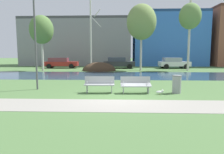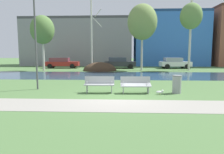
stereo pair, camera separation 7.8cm
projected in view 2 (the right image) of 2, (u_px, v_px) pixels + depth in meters
The scene contains 18 objects.
ground_plane at pixel (119, 75), 19.98m from camera, with size 120.00×120.00×0.00m, color #4C703D.
paved_path_strip at pixel (116, 105), 8.27m from camera, with size 60.00×2.01×0.01m, color gray.
river_band at pixel (119, 75), 19.24m from camera, with size 80.00×6.73×0.01m, color #2D475B.
soil_mound at pixel (100, 71), 24.30m from camera, with size 3.99×3.30×2.04m, color #423021.
bench_left at pixel (99, 84), 10.86m from camera, with size 1.62×0.62×0.87m.
bench_right at pixel (136, 84), 10.77m from camera, with size 1.62×0.62×0.87m.
trash_bin at pixel (177, 84), 10.73m from camera, with size 0.48×0.48×0.96m.
seagull at pixel (160, 92), 10.40m from camera, with size 0.43×0.16×0.26m.
streetlamp at pixel (35, 26), 11.51m from camera, with size 0.32×0.32×5.53m.
birch_far_left at pixel (42, 30), 23.58m from camera, with size 2.74×2.74×6.44m.
birch_left at pixel (92, 32), 23.57m from camera, with size 1.33×2.42×9.01m.
birch_center_left at pixel (142, 22), 23.88m from camera, with size 3.48×3.48×7.82m.
birch_center at pixel (191, 17), 23.69m from camera, with size 2.53×2.53×8.18m.
parked_van_nearest_red at pixel (62, 63), 28.29m from camera, with size 4.68×2.18×1.44m.
parked_sedan_second_dark at pixel (119, 63), 27.74m from camera, with size 4.32×2.28×1.52m.
parked_hatch_third_white at pixel (174, 63), 27.64m from camera, with size 4.14×2.27×1.47m.
building_grey_warehouse at pixel (79, 42), 35.14m from camera, with size 17.99×6.83×7.83m.
building_blue_store at pixel (169, 39), 34.10m from camera, with size 11.52×6.38×8.74m.
Camera 2 is at (0.20, -9.87, 2.14)m, focal length 32.55 mm.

